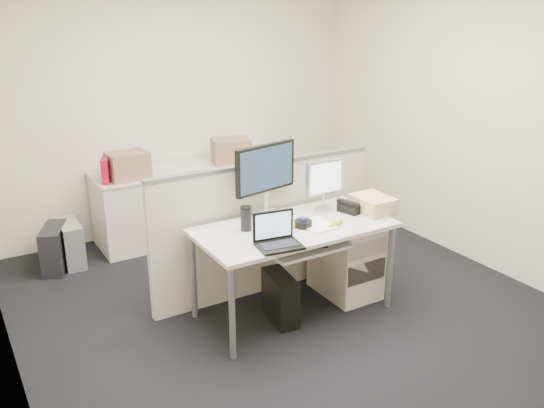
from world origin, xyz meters
TOP-DOWN VIEW (x-y plane):
  - floor at (0.00, 0.00)m, footprint 4.00×4.50m
  - wall_back at (0.00, 2.25)m, footprint 4.00×0.02m
  - wall_right at (2.00, 0.00)m, footprint 0.02×4.50m
  - desk at (0.00, 0.00)m, footprint 1.50×0.75m
  - keyboard_tray at (0.00, -0.18)m, footprint 0.62×0.32m
  - drawer_pedestal at (0.55, 0.05)m, footprint 0.40×0.55m
  - cubicle_partition at (0.00, 0.45)m, footprint 2.00×0.06m
  - back_counter at (0.00, 1.93)m, footprint 2.00×0.60m
  - monitor_main at (-0.06, 0.32)m, footprint 0.61×0.33m
  - monitor_small at (0.40, 0.18)m, footprint 0.34×0.17m
  - laptop at (-0.30, -0.28)m, footprint 0.33×0.27m
  - trackball at (0.05, -0.05)m, footprint 0.17×0.17m
  - desk_phone at (0.60, 0.04)m, footprint 0.26×0.23m
  - paper_stack at (0.15, -0.08)m, footprint 0.23×0.29m
  - sticky_pad at (-0.05, 0.00)m, footprint 0.08×0.08m
  - travel_mug at (-0.35, 0.11)m, footprint 0.09×0.09m
  - banana at (0.28, -0.15)m, footprint 0.19×0.10m
  - cellphone at (-0.07, 0.20)m, footprint 0.09×0.12m
  - manila_folders at (0.72, -0.05)m, footprint 0.26×0.33m
  - keyboard at (-0.05, -0.14)m, footprint 0.43×0.28m
  - pc_tower_desk at (-0.15, -0.05)m, footprint 0.22×0.42m
  - pc_tower_spare_dark at (-1.45, 1.76)m, footprint 0.33×0.47m
  - pc_tower_spare_silver at (-1.30, 1.81)m, footprint 0.18×0.44m
  - cardboard_box_left at (-0.70, 1.81)m, footprint 0.39×0.30m
  - cardboard_box_right at (0.39, 1.81)m, footprint 0.44×0.38m
  - red_binder at (-0.90, 1.83)m, footprint 0.16×0.27m

SIDE VIEW (x-z plane):
  - floor at x=0.00m, z-range -0.01..0.00m
  - pc_tower_desk at x=-0.15m, z-range 0.00..0.37m
  - pc_tower_spare_silver at x=-1.30m, z-range 0.00..0.41m
  - pc_tower_spare_dark at x=-1.45m, z-range 0.00..0.41m
  - drawer_pedestal at x=0.55m, z-range 0.00..0.65m
  - back_counter at x=0.00m, z-range 0.00..0.72m
  - cubicle_partition at x=0.00m, z-range 0.00..1.10m
  - keyboard_tray at x=0.00m, z-range 0.61..0.63m
  - keyboard at x=-0.05m, z-range 0.63..0.65m
  - desk at x=0.00m, z-range 0.30..1.03m
  - sticky_pad at x=-0.05m, z-range 0.73..0.74m
  - paper_stack at x=0.15m, z-range 0.73..0.74m
  - cellphone at x=-0.07m, z-range 0.73..0.74m
  - banana at x=0.28m, z-range 0.73..0.77m
  - trackball at x=0.05m, z-range 0.73..0.78m
  - desk_phone at x=0.60m, z-range 0.73..0.80m
  - manila_folders at x=0.72m, z-range 0.73..0.85m
  - travel_mug at x=-0.35m, z-range 0.73..0.90m
  - laptop at x=-0.30m, z-range 0.73..0.96m
  - red_binder at x=-0.90m, z-range 0.72..0.97m
  - cardboard_box_right at x=0.39m, z-range 0.72..1.00m
  - cardboard_box_left at x=-0.70m, z-range 0.72..1.00m
  - monitor_small at x=0.40m, z-range 0.73..1.14m
  - monitor_main at x=-0.06m, z-range 0.73..1.30m
  - wall_back at x=0.00m, z-range 0.00..2.70m
  - wall_right at x=2.00m, z-range 0.00..2.70m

